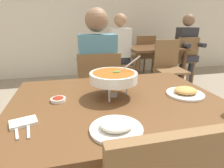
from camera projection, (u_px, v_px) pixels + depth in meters
The scene contains 19 objects.
cafe_rear_partition at pixel (79, 5), 3.85m from camera, with size 10.00×0.10×3.00m, color beige.
dining_table_main at pixel (117, 113), 1.19m from camera, with size 1.30×0.99×0.73m.
chair_diner_main at pixel (98, 89), 1.95m from camera, with size 0.44×0.44×0.90m.
diner_main at pixel (97, 66), 1.90m from camera, with size 0.40×0.45×1.31m.
curry_bowl at pixel (114, 77), 1.16m from camera, with size 0.33×0.30×0.26m.
rice_plate at pixel (116, 127), 0.82m from camera, with size 0.24×0.24×0.06m.
appetizer_plate at pixel (185, 92), 1.21m from camera, with size 0.24×0.24×0.06m.
sauce_dish at pixel (58, 100), 1.12m from camera, with size 0.09×0.09×0.02m.
napkin_folded at pixel (23, 122), 0.88m from camera, with size 0.12×0.08×0.02m, color white.
fork_utensil at pixel (16, 129), 0.83m from camera, with size 0.01×0.17×0.01m, color silver.
spoon_utensil at pixel (28, 128), 0.84m from camera, with size 0.01×0.17×0.01m, color silver.
dining_table_far at pixel (154, 54), 3.48m from camera, with size 1.00×0.80×0.73m.
chair_bg_left at pixel (183, 58), 3.57m from camera, with size 0.45×0.45×0.90m.
chair_bg_middle at pixel (119, 59), 3.45m from camera, with size 0.48×0.48×0.90m.
chair_bg_right at pixel (169, 65), 3.01m from camera, with size 0.46×0.46×0.90m.
chair_bg_corner at pixel (143, 54), 3.97m from camera, with size 0.47×0.47×0.90m.
chair_bg_window at pixel (118, 55), 3.85m from camera, with size 0.46×0.46×0.90m.
patron_bg_left at pixel (187, 45), 3.52m from camera, with size 0.40×0.45×1.31m.
patron_bg_middle at pixel (119, 47), 3.30m from camera, with size 0.40×0.45×1.31m.
Camera 1 is at (-0.28, -1.02, 1.20)m, focal length 29.51 mm.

